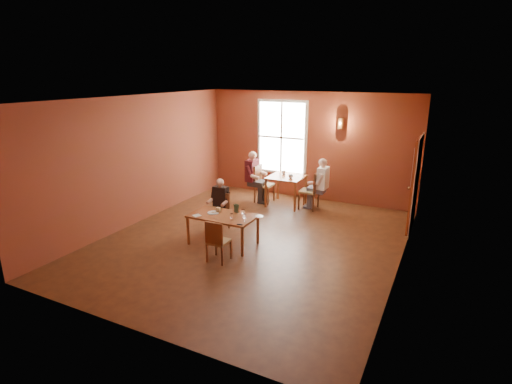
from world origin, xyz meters
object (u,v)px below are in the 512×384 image
at_px(second_table, 286,191).
at_px(chair_diner_maroon, 265,184).
at_px(diner_main, 218,207).
at_px(chair_empty, 219,240).
at_px(main_table, 223,230).
at_px(chair_diner_main, 219,212).
at_px(chair_diner_white, 309,190).
at_px(diner_white, 310,185).
at_px(diner_maroon, 264,178).

height_order(second_table, chair_diner_maroon, chair_diner_maroon).
relative_size(diner_main, chair_empty, 1.34).
relative_size(main_table, chair_diner_maroon, 1.34).
height_order(chair_diner_main, chair_diner_white, chair_diner_white).
bearing_deg(chair_empty, second_table, 91.23).
distance_m(chair_diner_main, diner_white, 2.73).
relative_size(chair_empty, diner_white, 0.63).
height_order(diner_main, diner_white, diner_white).
relative_size(diner_white, chair_diner_maroon, 1.29).
bearing_deg(diner_maroon, second_table, 90.00).
height_order(diner_main, chair_empty, diner_main).
height_order(chair_diner_maroon, diner_maroon, diner_maroon).
bearing_deg(diner_main, main_table, 128.88).
relative_size(main_table, chair_diner_main, 1.63).
xyz_separation_m(chair_empty, chair_diner_white, (0.51, 3.70, 0.09)).
relative_size(second_table, chair_diner_white, 0.91).
distance_m(main_table, chair_diner_maroon, 3.04).
distance_m(diner_main, diner_maroon, 2.38).
height_order(chair_diner_main, chair_empty, chair_diner_main).
bearing_deg(diner_maroon, chair_diner_maroon, 90.00).
bearing_deg(chair_diner_main, main_table, 127.57).
relative_size(chair_diner_main, diner_main, 0.75).
relative_size(chair_diner_maroon, diner_maroon, 0.75).
xyz_separation_m(main_table, diner_main, (-0.50, 0.62, 0.24)).
distance_m(main_table, diner_maroon, 3.06).
distance_m(main_table, chair_diner_white, 3.12).
relative_size(diner_main, chair_diner_white, 1.11).
bearing_deg(diner_main, diner_maroon, -90.41).
relative_size(chair_diner_main, second_table, 0.92).
distance_m(chair_diner_white, chair_diner_maroon, 1.30).
xyz_separation_m(diner_main, chair_diner_white, (1.35, 2.38, -0.05)).
height_order(main_table, diner_maroon, diner_maroon).
relative_size(chair_diner_main, chair_diner_white, 0.83).
relative_size(diner_white, diner_maroon, 0.96).
bearing_deg(diner_main, chair_empty, 122.12).
bearing_deg(chair_diner_main, diner_maroon, -90.42).
relative_size(chair_diner_white, diner_maroon, 0.73).
xyz_separation_m(main_table, diner_white, (0.88, 3.00, 0.34)).
distance_m(chair_empty, second_table, 3.70).
height_order(chair_diner_main, diner_main, diner_main).
height_order(main_table, chair_empty, chair_empty).
xyz_separation_m(chair_diner_main, chair_diner_maroon, (0.05, 2.35, 0.09)).
xyz_separation_m(second_table, chair_diner_maroon, (-0.65, 0.00, 0.11)).
height_order(second_table, chair_diner_white, chair_diner_white).
height_order(chair_diner_white, diner_maroon, diner_maroon).
distance_m(diner_main, second_table, 2.48).
distance_m(second_table, chair_diner_white, 0.66).
distance_m(chair_empty, diner_white, 3.75).
bearing_deg(chair_diner_white, chair_diner_maroon, 90.00).
bearing_deg(chair_diner_maroon, main_table, 8.59).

